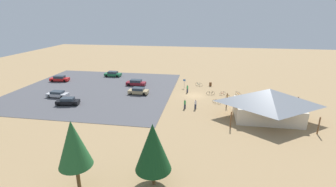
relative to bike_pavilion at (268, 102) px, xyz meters
name	(u,v)px	position (x,y,z in m)	size (l,w,h in m)	color
ground	(194,95)	(12.67, -10.11, -2.98)	(160.00, 160.00, 0.00)	#9E7F56
parking_lot_asphalt	(96,90)	(35.58, -10.57, -2.95)	(35.65, 34.28, 0.05)	#4C4C51
bike_pavilion	(268,102)	(0.00, 0.00, 0.00)	(12.86, 9.43, 5.28)	beige
trash_bin	(210,84)	(9.19, -17.96, -2.53)	(0.60, 0.60, 0.90)	brown
lot_sign	(184,82)	(15.36, -15.37, -1.57)	(0.56, 0.08, 2.20)	#99999E
pine_far_west	(153,147)	(15.18, 19.09, 1.38)	(3.70, 3.70, 6.90)	brown
pine_west	(73,144)	(22.47, 20.98, 2.16)	(3.28, 3.28, 7.55)	brown
bicycle_black_edge_south	(210,93)	(9.20, -11.09, -2.59)	(1.79, 0.49, 0.90)	black
bicycle_blue_lone_west	(237,98)	(3.85, -8.66, -2.58)	(1.05, 1.50, 0.90)	black
bicycle_orange_yard_left	(238,94)	(3.31, -11.71, -2.62)	(1.12, 1.28, 0.80)	black
bicycle_red_near_sign	(223,93)	(6.61, -11.42, -2.63)	(1.27, 1.07, 0.81)	black
bicycle_silver_mid_cluster	(217,102)	(8.01, -5.93, -2.61)	(1.58, 0.80, 0.82)	black
bicycle_yellow_yard_center	(228,97)	(5.71, -8.98, -2.58)	(1.00, 1.52, 0.86)	black
bicycle_teal_front_row	(199,84)	(11.95, -17.46, -2.58)	(1.70, 0.71, 0.91)	black
car_tan_far_end	(138,91)	(24.82, -8.97, -2.21)	(4.34, 1.88, 1.46)	tan
car_red_inner_stall	(60,79)	(47.95, -15.78, -2.20)	(4.89, 2.20, 1.49)	red
car_silver_back_corner	(58,94)	(41.13, -4.29, -2.26)	(4.45, 1.90, 1.32)	#BCBCC1
car_green_aisle_side	(113,74)	(36.19, -22.89, -2.21)	(4.61, 1.96, 1.45)	#1E6B3D
car_maroon_mid_lot	(136,83)	(27.26, -15.38, -2.22)	(4.74, 1.83, 1.45)	maroon
car_black_near_entry	(68,101)	(36.49, -0.46, -2.22)	(4.48, 2.46, 1.44)	black
visitor_near_lot	(195,104)	(12.03, -2.46, -2.01)	(0.36, 0.39, 1.83)	#2D3347
visitor_by_pavilion	(185,104)	(13.98, -2.36, -2.05)	(0.37, 0.40, 1.77)	#2D3347
visitor_crossing_yard	(187,89)	(14.33, -11.98, -2.06)	(0.37, 0.40, 1.76)	#2D3347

